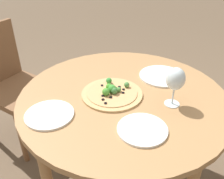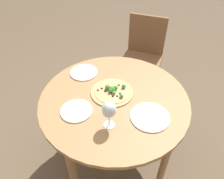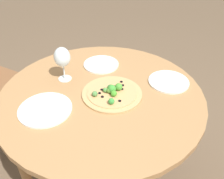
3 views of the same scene
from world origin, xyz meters
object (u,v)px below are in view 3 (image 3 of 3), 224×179
object	(u,v)px
pizza	(112,93)
plate_near	(45,109)
wine_glass	(62,58)
plate_far	(169,82)
plate_side	(101,64)

from	to	relation	value
pizza	plate_near	distance (m)	0.33
pizza	wine_glass	distance (m)	0.31
plate_near	plate_far	distance (m)	0.65
plate_far	pizza	bearing A→B (deg)	-51.97
wine_glass	plate_near	size ratio (longest dim) A/B	0.76
wine_glass	plate_near	bearing A→B (deg)	7.16
plate_near	pizza	bearing A→B (deg)	129.59
pizza	plate_side	distance (m)	0.29
pizza	wine_glass	bearing A→B (deg)	-99.95
pizza	wine_glass	size ratio (longest dim) A/B	1.59
pizza	plate_near	bearing A→B (deg)	-50.41
pizza	plate_near	size ratio (longest dim) A/B	1.22
wine_glass	plate_near	distance (m)	0.29
plate_near	plate_side	bearing A→B (deg)	167.43
plate_near	plate_side	distance (m)	0.47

